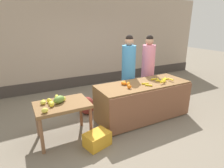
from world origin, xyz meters
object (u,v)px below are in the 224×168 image
Objects in this scene: vendor_woman_blue_shirt at (128,72)px; produce_sack at (87,106)px; vendor_woman_pink_shirt at (148,70)px; produce_crate at (97,139)px.

vendor_woman_blue_shirt reaches higher than produce_sack.
vendor_woman_pink_shirt is 4.15× the size of produce_sack.
vendor_woman_blue_shirt reaches higher than vendor_woman_pink_shirt.
vendor_woman_blue_shirt is 1.01× the size of vendor_woman_pink_shirt.
produce_sack is (-1.74, 0.06, -0.70)m from vendor_woman_pink_shirt.
vendor_woman_pink_shirt is (0.63, 0.02, -0.01)m from vendor_woman_blue_shirt.
produce_crate is at bearing -139.76° from vendor_woman_blue_shirt.
produce_crate is at bearing -149.33° from vendor_woman_pink_shirt.
produce_sack is at bearing 175.89° from vendor_woman_blue_shirt.
produce_crate is 1.00× the size of produce_sack.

